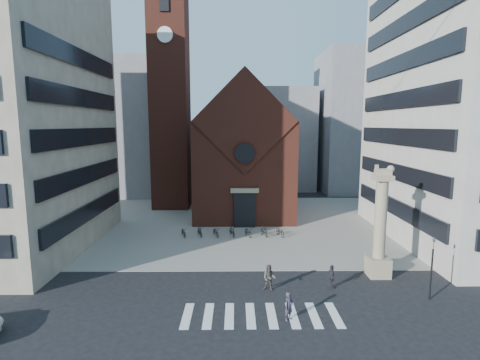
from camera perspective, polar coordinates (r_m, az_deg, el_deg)
name	(u,v)px	position (r m, az deg, el deg)	size (l,w,h in m)	color
ground	(250,294)	(27.15, 1.58, -16.92)	(120.00, 120.00, 0.00)	black
piazza	(244,222)	(45.05, 0.64, -6.49)	(46.00, 30.00, 0.05)	gray
zebra_crossing	(261,315)	(24.50, 3.23, -19.89)	(10.20, 3.20, 0.01)	white
church	(243,152)	(49.70, 0.50, 4.23)	(12.00, 16.65, 18.00)	maroon
campanile	(170,94)	(53.44, -10.61, 12.70)	(5.50, 5.50, 31.20)	maroon
bg_block_left	(124,128)	(67.26, -17.22, 7.53)	(16.00, 14.00, 22.00)	gray
bg_block_mid	(273,139)	(69.92, 5.12, 6.25)	(14.00, 12.00, 18.00)	gray
bg_block_right	(366,123)	(70.38, 18.62, 8.30)	(16.00, 14.00, 24.00)	gray
lion_column	(380,233)	(30.74, 20.53, -7.52)	(1.63, 1.60, 8.68)	tan
traffic_light	(432,267)	(28.45, 27.18, -11.69)	(0.13, 0.16, 4.30)	black
pedestrian_0	(289,306)	(23.78, 7.45, -18.55)	(0.63, 0.41, 1.72)	#372F42
pedestrian_1	(269,278)	(27.31, 4.48, -14.63)	(0.91, 0.71, 1.87)	#504640
pedestrian_2	(332,277)	(28.33, 13.77, -14.12)	(1.02, 0.43, 1.74)	#2B2931
scooter_0	(184,232)	(39.87, -8.59, -7.82)	(0.64, 1.84, 0.96)	black
scooter_1	(200,231)	(39.66, -6.15, -7.78)	(0.50, 1.78, 1.07)	black
scooter_2	(216,232)	(39.55, -3.69, -7.87)	(0.64, 1.84, 0.96)	black
scooter_3	(232,231)	(39.48, -1.22, -7.81)	(0.50, 1.78, 1.07)	black
scooter_4	(248,232)	(39.52, 1.25, -7.87)	(0.64, 1.84, 0.96)	black
scooter_5	(264,231)	(39.59, 3.72, -7.78)	(0.50, 1.78, 1.07)	black
scooter_6	(280,232)	(39.77, 6.16, -7.81)	(0.64, 1.84, 0.96)	black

